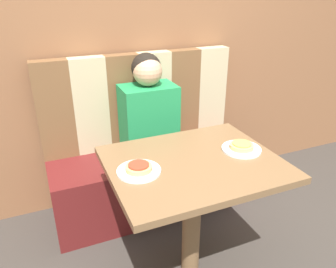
% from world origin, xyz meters
% --- Properties ---
extents(wall_back, '(7.00, 0.05, 2.60)m').
position_xyz_m(wall_back, '(0.00, 0.95, 1.30)').
color(wall_back, brown).
rests_on(wall_back, ground_plane).
extents(booth_seat, '(1.37, 0.48, 0.46)m').
position_xyz_m(booth_seat, '(0.00, 0.66, 0.23)').
color(booth_seat, '#5B1919').
rests_on(booth_seat, ground_plane).
extents(booth_backrest, '(1.37, 0.10, 0.65)m').
position_xyz_m(booth_backrest, '(-0.00, 0.85, 0.78)').
color(booth_backrest, brown).
rests_on(booth_backrest, booth_seat).
extents(dining_table, '(0.85, 0.70, 0.73)m').
position_xyz_m(dining_table, '(0.00, 0.00, 0.62)').
color(dining_table, brown).
rests_on(dining_table, ground_plane).
extents(person, '(0.36, 0.24, 0.69)m').
position_xyz_m(person, '(0.00, 0.66, 0.78)').
color(person, '#1E8447').
rests_on(person, booth_seat).
extents(plate_left, '(0.21, 0.21, 0.01)m').
position_xyz_m(plate_left, '(-0.29, 0.01, 0.73)').
color(plate_left, white).
rests_on(plate_left, dining_table).
extents(plate_right, '(0.21, 0.21, 0.01)m').
position_xyz_m(plate_right, '(0.29, 0.01, 0.73)').
color(plate_right, white).
rests_on(plate_right, dining_table).
extents(pizza_left, '(0.13, 0.13, 0.03)m').
position_xyz_m(pizza_left, '(-0.29, 0.01, 0.75)').
color(pizza_left, tan).
rests_on(pizza_left, plate_left).
extents(pizza_right, '(0.13, 0.13, 0.03)m').
position_xyz_m(pizza_right, '(0.29, 0.01, 0.75)').
color(pizza_right, tan).
rests_on(pizza_right, plate_right).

